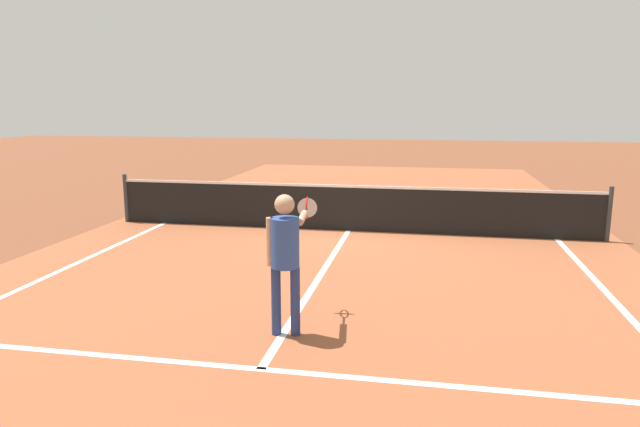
% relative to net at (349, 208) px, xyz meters
% --- Properties ---
extents(ground_plane, '(60.00, 60.00, 0.00)m').
position_rel_net_xyz_m(ground_plane, '(0.00, 0.00, -0.49)').
color(ground_plane, brown).
extents(court_surface_inbounds, '(10.62, 24.40, 0.00)m').
position_rel_net_xyz_m(court_surface_inbounds, '(0.00, 0.00, -0.49)').
color(court_surface_inbounds, '#9E5433').
rests_on(court_surface_inbounds, ground_plane).
extents(line_service_near, '(8.22, 0.10, 0.01)m').
position_rel_net_xyz_m(line_service_near, '(0.00, -6.40, -0.49)').
color(line_service_near, white).
rests_on(line_service_near, ground_plane).
extents(line_center_service, '(0.10, 6.40, 0.01)m').
position_rel_net_xyz_m(line_center_service, '(0.00, -3.20, -0.49)').
color(line_center_service, white).
rests_on(line_center_service, ground_plane).
extents(net, '(10.11, 0.09, 1.07)m').
position_rel_net_xyz_m(net, '(0.00, 0.00, 0.00)').
color(net, '#33383D').
rests_on(net, ground_plane).
extents(player_near, '(0.42, 1.21, 1.64)m').
position_rel_net_xyz_m(player_near, '(0.03, -5.47, 0.52)').
color(player_near, navy).
rests_on(player_near, ground_plane).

